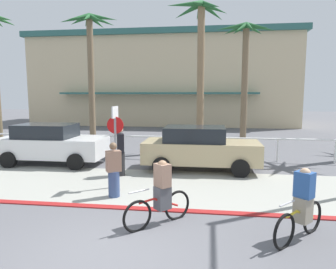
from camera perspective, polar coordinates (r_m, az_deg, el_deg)
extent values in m
plane|color=#5B5B60|center=(15.66, 1.03, -3.34)|extent=(80.00, 80.00, 0.00)
cube|color=#9E9E93|center=(10.08, -2.93, -9.41)|extent=(44.00, 4.00, 0.02)
cube|color=maroon|center=(8.22, -5.59, -13.36)|extent=(44.00, 0.24, 0.03)
cube|color=beige|center=(32.46, -0.49, 9.43)|extent=(24.69, 9.66, 8.10)
cube|color=#2D605B|center=(32.89, -0.50, 16.94)|extent=(25.29, 10.26, 0.50)
cube|color=#2D605B|center=(27.18, -2.13, 7.59)|extent=(17.28, 1.20, 0.16)
cylinder|color=white|center=(14.02, 0.32, -0.46)|extent=(23.61, 0.08, 0.08)
cylinder|color=white|center=(16.57, -24.76, -1.68)|extent=(0.08, 0.08, 1.00)
cylinder|color=white|center=(15.44, -17.35, -1.95)|extent=(0.08, 0.08, 1.00)
cylinder|color=white|center=(14.59, -8.92, -2.23)|extent=(0.08, 0.08, 1.00)
cylinder|color=white|center=(14.10, 0.32, -2.48)|extent=(0.08, 0.08, 1.00)
cylinder|color=white|center=(13.99, 9.95, -2.67)|extent=(0.08, 0.08, 1.00)
cylinder|color=white|center=(14.28, 19.47, -2.78)|extent=(0.08, 0.08, 1.00)
cylinder|color=white|center=(14.94, 28.38, -2.82)|extent=(0.08, 0.08, 1.00)
cylinder|color=gray|center=(9.79, -9.55, -3.44)|extent=(0.08, 0.08, 2.20)
cube|color=white|center=(9.63, -9.72, 4.06)|extent=(0.04, 0.56, 0.36)
cylinder|color=red|center=(9.66, -9.67, 1.69)|extent=(0.52, 0.03, 0.52)
cone|color=#2D6B33|center=(21.02, -28.23, 18.32)|extent=(1.34, 0.32, 0.60)
cone|color=#2D6B33|center=(21.55, -27.93, 17.95)|extent=(1.10, 1.27, 0.66)
cylinder|color=#756047|center=(19.12, -13.92, 9.52)|extent=(0.36, 0.36, 7.39)
cone|color=#235B2D|center=(19.30, -11.82, 20.22)|extent=(1.72, 0.32, 0.60)
cone|color=#235B2D|center=(19.83, -11.99, 19.73)|extent=(1.45, 1.29, 0.69)
cone|color=#235B2D|center=(20.28, -12.93, 19.45)|extent=(0.62, 1.78, 0.67)
cone|color=#235B2D|center=(20.44, -14.63, 19.43)|extent=(1.18, 1.73, 0.58)
cone|color=#235B2D|center=(20.06, -15.90, 19.52)|extent=(1.55, 0.83, 0.65)
cone|color=#235B2D|center=(19.61, -16.81, 19.63)|extent=(1.73, 0.89, 0.75)
cone|color=#235B2D|center=(19.15, -16.03, 19.96)|extent=(1.03, 1.47, 0.75)
cone|color=#235B2D|center=(18.91, -14.71, 20.04)|extent=(0.57, 1.52, 0.82)
cone|color=#235B2D|center=(18.95, -13.17, 20.05)|extent=(1.38, 1.23, 0.83)
cylinder|color=#846B4C|center=(16.13, 5.99, 10.09)|extent=(0.36, 0.36, 7.37)
cone|color=#235B2D|center=(16.64, 8.49, 21.91)|extent=(1.38, 0.32, 0.81)
cone|color=#235B2D|center=(17.30, 8.16, 21.34)|extent=(1.39, 1.63, 0.83)
cone|color=#235B2D|center=(17.26, 5.73, 21.48)|extent=(0.62, 1.42, 0.79)
cone|color=#235B2D|center=(17.01, 3.66, 21.65)|extent=(1.63, 1.01, 0.82)
cone|color=#235B2D|center=(16.35, 3.04, 22.73)|extent=(1.80, 1.09, 0.57)
cone|color=#235B2D|center=(15.93, 5.38, 22.96)|extent=(0.68, 1.70, 0.65)
cone|color=#235B2D|center=(16.13, 7.75, 22.49)|extent=(1.17, 1.36, 0.77)
cylinder|color=#756047|center=(18.30, 13.86, 8.58)|extent=(0.36, 0.36, 6.72)
cone|color=#235B2D|center=(18.74, 16.64, 18.28)|extent=(1.60, 0.32, 0.66)
cone|color=#235B2D|center=(19.10, 15.57, 18.06)|extent=(1.25, 1.12, 0.68)
cone|color=#235B2D|center=(19.32, 14.32, 17.95)|extent=(0.57, 1.50, 0.69)
cone|color=#235B2D|center=(19.17, 12.99, 18.25)|extent=(0.96, 1.34, 0.59)
cone|color=#235B2D|center=(18.81, 12.23, 18.31)|extent=(1.37, 0.76, 0.70)
cone|color=#235B2D|center=(18.29, 11.58, 18.71)|extent=(1.82, 0.92, 0.66)
cone|color=#235B2D|center=(18.07, 13.32, 18.52)|extent=(0.97, 1.36, 0.82)
cone|color=#235B2D|center=(18.04, 14.77, 18.55)|extent=(0.56, 1.43, 0.79)
cone|color=#235B2D|center=(18.29, 16.02, 18.55)|extent=(1.30, 1.16, 0.67)
cube|color=white|center=(13.86, -20.44, -2.16)|extent=(4.40, 1.80, 0.80)
cube|color=#1E2328|center=(13.89, -21.48, 0.64)|extent=(2.29, 1.58, 0.56)
cylinder|color=black|center=(14.15, -13.60, -3.36)|extent=(0.66, 0.22, 0.66)
cylinder|color=black|center=(12.52, -16.60, -4.85)|extent=(0.66, 0.22, 0.66)
cylinder|color=black|center=(15.39, -23.42, -2.90)|extent=(0.66, 0.22, 0.66)
cylinder|color=black|center=(13.91, -27.25, -4.16)|extent=(0.66, 0.22, 0.66)
cube|color=tan|center=(12.02, 6.11, -3.15)|extent=(4.40, 1.80, 0.80)
cube|color=#1E2328|center=(11.92, 4.95, 0.09)|extent=(2.29, 1.58, 0.56)
cylinder|color=black|center=(13.02, 12.43, -4.25)|extent=(0.66, 0.22, 0.66)
cylinder|color=black|center=(11.27, 13.15, -6.10)|extent=(0.66, 0.22, 0.66)
cylinder|color=black|center=(13.09, 0.02, -4.01)|extent=(0.66, 0.22, 0.66)
cylinder|color=black|center=(11.35, -1.22, -5.80)|extent=(0.66, 0.22, 0.66)
torus|color=black|center=(6.57, 20.59, -16.38)|extent=(0.54, 0.57, 0.72)
torus|color=black|center=(7.48, 25.00, -13.64)|extent=(0.54, 0.57, 0.72)
cylinder|color=gold|center=(7.14, 23.85, -13.29)|extent=(0.51, 0.54, 0.35)
cylinder|color=gold|center=(6.65, 21.78, -13.43)|extent=(0.30, 0.31, 0.07)
cylinder|color=gold|center=(7.04, 23.52, -12.97)|extent=(0.05, 0.05, 0.44)
cylinder|color=silver|center=(6.41, 21.05, -11.72)|extent=(0.37, 0.39, 0.04)
cube|color=gray|center=(7.02, 23.54, -12.51)|extent=(0.42, 0.42, 0.52)
cube|color=#2D5699|center=(6.86, 23.77, -8.41)|extent=(0.43, 0.42, 0.52)
sphere|color=#D6A884|center=(6.81, 23.87, -6.55)|extent=(0.22, 0.22, 0.22)
torus|color=black|center=(6.90, -5.66, -14.75)|extent=(0.55, 0.55, 0.72)
torus|color=black|center=(7.49, 1.71, -12.88)|extent=(0.55, 0.55, 0.72)
cylinder|color=red|center=(7.24, -0.39, -12.33)|extent=(0.52, 0.52, 0.35)
cylinder|color=red|center=(6.91, -3.96, -12.10)|extent=(0.31, 0.31, 0.07)
cylinder|color=red|center=(7.17, -1.01, -11.96)|extent=(0.05, 0.05, 0.44)
cylinder|color=silver|center=(6.73, -5.35, -10.32)|extent=(0.38, 0.38, 0.04)
cube|color=#4C4C51|center=(7.15, -1.01, -11.51)|extent=(0.42, 0.42, 0.52)
cube|color=#93705B|center=(6.99, -1.02, -7.47)|extent=(0.42, 0.42, 0.52)
sphere|color=#9E7556|center=(6.94, -1.03, -5.64)|extent=(0.22, 0.22, 0.22)
cylinder|color=#232326|center=(11.31, -8.73, -5.39)|extent=(0.41, 0.41, 0.87)
cube|color=black|center=(11.17, -8.80, -1.56)|extent=(0.38, 0.47, 0.67)
sphere|color=beige|center=(11.11, -8.85, 0.90)|extent=(0.24, 0.24, 0.24)
cylinder|color=#384C7A|center=(9.07, -9.89, -8.99)|extent=(0.44, 0.44, 0.76)
cube|color=#93705B|center=(8.91, -9.99, -4.83)|extent=(0.48, 0.44, 0.59)
sphere|color=brown|center=(8.83, -10.05, -2.11)|extent=(0.21, 0.21, 0.21)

